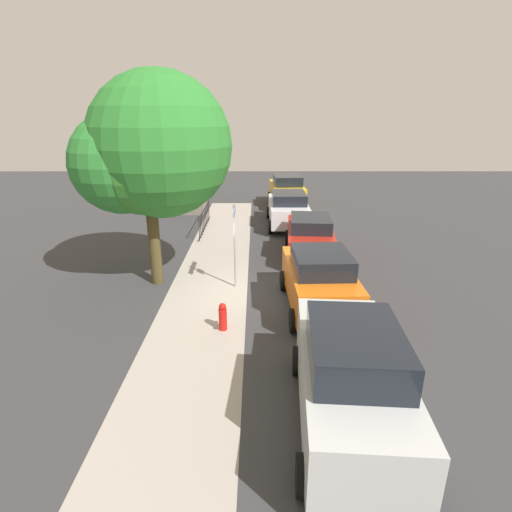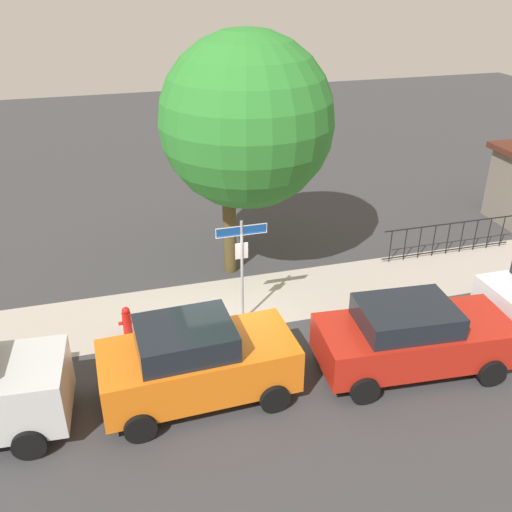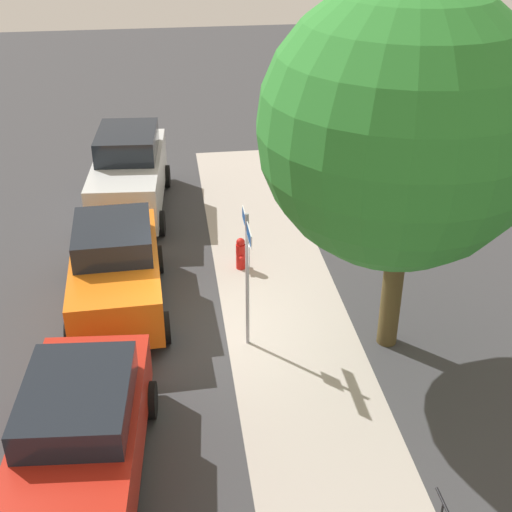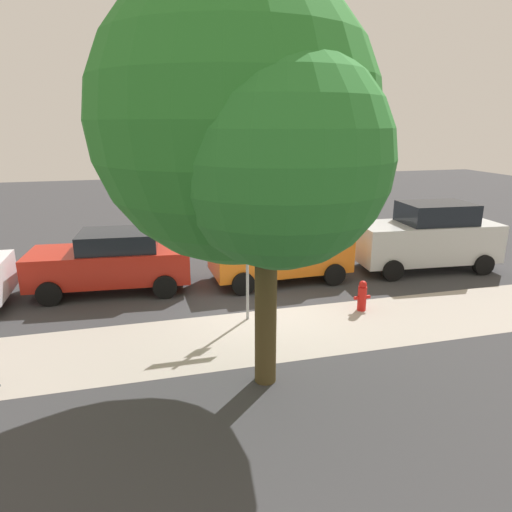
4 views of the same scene
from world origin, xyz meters
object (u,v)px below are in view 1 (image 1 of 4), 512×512
object	(u,v)px
street_sign	(235,230)
car_silver	(350,377)
car_white	(288,209)
shade_tree	(149,153)
car_yellow	(287,191)
car_red	(310,235)
fire_hydrant	(223,317)
utility_shed	(187,188)
car_orange	(319,280)

from	to	relation	value
street_sign	car_silver	distance (m)	6.92
car_white	shade_tree	bearing A→B (deg)	145.29
car_silver	car_yellow	bearing A→B (deg)	3.17
street_sign	car_red	world-z (taller)	street_sign
street_sign	fire_hydrant	size ratio (longest dim) A/B	3.61
car_white	utility_shed	bearing A→B (deg)	59.13
street_sign	utility_shed	size ratio (longest dim) A/B	1.05
shade_tree	car_yellow	distance (m)	13.71
car_white	car_silver	bearing A→B (deg)	179.90
street_sign	car_silver	xyz separation A→B (m)	(-6.44, -2.36, -0.91)
street_sign	utility_shed	world-z (taller)	street_sign
car_silver	fire_hydrant	world-z (taller)	car_silver
car_orange	utility_shed	distance (m)	14.32
car_white	car_yellow	size ratio (longest dim) A/B	1.06
car_orange	car_red	xyz separation A→B (m)	(4.80, -0.34, -0.07)
car_silver	car_white	xyz separation A→B (m)	(14.40, 0.00, -0.15)
utility_shed	shade_tree	bearing A→B (deg)	-176.35
car_red	street_sign	bearing A→B (deg)	142.04
car_white	street_sign	bearing A→B (deg)	163.35
street_sign	car_red	xyz separation A→B (m)	(3.16, -2.88, -1.11)
fire_hydrant	car_yellow	bearing A→B (deg)	-10.30
car_red	fire_hydrant	xyz separation A→B (m)	(-6.05, 3.08, -0.48)
car_silver	car_yellow	distance (m)	19.20
car_silver	car_white	bearing A→B (deg)	4.02
car_silver	car_yellow	xyz separation A→B (m)	(19.20, -0.28, -0.08)
car_red	utility_shed	bearing A→B (deg)	41.82
car_yellow	fire_hydrant	distance (m)	15.92
shade_tree	car_silver	world-z (taller)	shade_tree
car_red	car_yellow	distance (m)	9.60
car_orange	car_yellow	distance (m)	14.40
street_sign	fire_hydrant	xyz separation A→B (m)	(-2.90, 0.20, -1.59)
car_red	car_yellow	bearing A→B (deg)	5.86
utility_shed	fire_hydrant	world-z (taller)	utility_shed
street_sign	shade_tree	world-z (taller)	shade_tree
car_red	utility_shed	world-z (taller)	utility_shed
street_sign	car_white	xyz separation A→B (m)	(7.95, -2.36, -1.06)
car_orange	utility_shed	bearing A→B (deg)	22.57
car_yellow	fire_hydrant	world-z (taller)	car_yellow
shade_tree	car_white	xyz separation A→B (m)	(7.35, -5.07, -3.44)
car_red	car_white	size ratio (longest dim) A/B	0.95
car_white	car_orange	bearing A→B (deg)	-179.06
street_sign	shade_tree	distance (m)	3.66
car_red	utility_shed	distance (m)	10.36
car_red	fire_hydrant	world-z (taller)	car_red
car_orange	car_silver	bearing A→B (deg)	175.99
shade_tree	utility_shed	world-z (taller)	shade_tree
utility_shed	car_white	bearing A→B (deg)	-120.75
car_silver	fire_hydrant	distance (m)	4.43
fire_hydrant	car_silver	bearing A→B (deg)	-144.16
car_silver	car_orange	xyz separation A→B (m)	(4.80, -0.17, -0.13)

